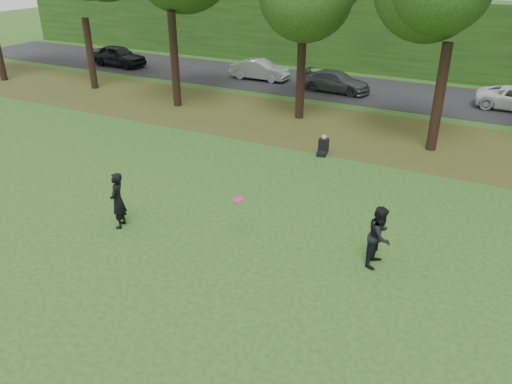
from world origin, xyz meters
TOP-DOWN VIEW (x-y plane):
  - ground at (0.00, 0.00)m, footprint 120.00×120.00m
  - leaf_litter at (0.00, 13.00)m, footprint 60.00×7.00m
  - street at (0.00, 21.00)m, footprint 70.00×7.00m
  - far_hedge at (0.00, 27.00)m, footprint 70.00×3.00m
  - player_left at (-3.60, 0.70)m, footprint 0.66×0.79m
  - player_right at (4.25, 2.40)m, footprint 0.76×0.93m
  - parked_cars at (-3.42, 20.13)m, footprint 40.36×3.26m
  - frisbee at (0.26, 1.57)m, footprint 0.36×0.35m
  - seated_person at (-0.08, 9.65)m, footprint 0.53×0.79m

SIDE VIEW (x-z plane):
  - ground at x=0.00m, z-range 0.00..0.00m
  - leaf_litter at x=0.00m, z-range 0.00..0.01m
  - street at x=0.00m, z-range 0.00..0.02m
  - seated_person at x=-0.08m, z-range -0.10..0.73m
  - parked_cars at x=-3.42m, z-range -0.08..1.44m
  - player_right at x=4.25m, z-range 0.00..1.79m
  - player_left at x=-3.60m, z-range 0.00..1.85m
  - frisbee at x=0.26m, z-range 1.42..1.52m
  - far_hedge at x=0.00m, z-range 0.00..5.00m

